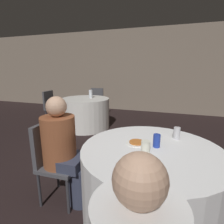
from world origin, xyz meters
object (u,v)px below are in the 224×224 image
at_px(chair_far_west, 51,105).
at_px(person_floral_shirt, 65,151).
at_px(table_near, 150,185).
at_px(chair_near_west, 53,155).
at_px(soda_can_blue, 157,141).
at_px(table_far, 86,113).
at_px(chair_far_north, 97,100).
at_px(pizza_plate_near, 137,142).
at_px(soda_can_silver, 177,133).
at_px(bottle_far, 91,94).

bearing_deg(chair_far_west, person_floral_shirt, 39.47).
bearing_deg(table_near, chair_far_west, 140.57).
bearing_deg(chair_far_west, chair_near_west, 37.12).
distance_m(chair_near_west, soda_can_blue, 1.13).
relative_size(table_far, chair_near_west, 1.33).
height_order(chair_far_west, chair_far_north, same).
bearing_deg(table_far, soda_can_blue, -50.64).
xyz_separation_m(pizza_plate_near, soda_can_silver, (0.37, 0.24, 0.05)).
relative_size(table_near, soda_can_blue, 10.57).
distance_m(table_far, chair_far_west, 1.03).
height_order(chair_near_west, chair_far_west, same).
xyz_separation_m(chair_far_west, soda_can_blue, (2.92, -2.32, 0.28)).
relative_size(chair_near_west, bottle_far, 4.46).
height_order(person_floral_shirt, soda_can_silver, person_floral_shirt).
distance_m(person_floral_shirt, soda_can_silver, 1.19).
xyz_separation_m(soda_can_silver, bottle_far, (-1.99, 2.19, 0.04)).
relative_size(table_near, chair_far_north, 1.43).
height_order(table_far, pizza_plate_near, pizza_plate_near).
bearing_deg(pizza_plate_near, chair_far_north, 119.12).
distance_m(person_floral_shirt, bottle_far, 2.70).
height_order(person_floral_shirt, soda_can_blue, person_floral_shirt).
distance_m(chair_far_north, person_floral_shirt, 3.58).
bearing_deg(chair_far_north, soda_can_silver, 118.84).
bearing_deg(bottle_far, table_far, -125.19).
distance_m(chair_far_west, chair_far_north, 1.34).
bearing_deg(chair_far_north, table_far, 90.00).
bearing_deg(person_floral_shirt, pizza_plate_near, 95.93).
bearing_deg(person_floral_shirt, soda_can_blue, 92.83).
distance_m(chair_far_west, person_floral_shirt, 3.12).
bearing_deg(soda_can_silver, table_far, 135.43).
xyz_separation_m(chair_near_west, person_floral_shirt, (0.16, 0.01, 0.07)).
xyz_separation_m(chair_far_west, person_floral_shirt, (1.98, -2.41, 0.07)).
height_order(chair_far_north, pizza_plate_near, chair_far_north).
xyz_separation_m(chair_near_west, chair_far_west, (-1.83, 2.41, 0.00)).
bearing_deg(table_far, bottle_far, 54.81).
bearing_deg(pizza_plate_near, bottle_far, 123.68).
bearing_deg(person_floral_shirt, chair_near_west, -90.00).
bearing_deg(soda_can_blue, chair_far_north, 121.37).
xyz_separation_m(table_near, person_floral_shirt, (-0.90, -0.03, 0.23)).
xyz_separation_m(soda_can_blue, soda_can_silver, (0.18, 0.27, 0.00)).
distance_m(chair_far_west, soda_can_silver, 3.73).
height_order(table_far, chair_far_north, chair_far_north).
relative_size(table_near, chair_near_west, 1.43).
xyz_separation_m(person_floral_shirt, bottle_far, (-0.87, 2.54, 0.25)).
height_order(table_far, soda_can_blue, soda_can_blue).
xyz_separation_m(person_floral_shirt, soda_can_silver, (1.12, 0.35, 0.21)).
height_order(chair_near_west, soda_can_silver, chair_near_west).
xyz_separation_m(chair_near_west, soda_can_silver, (1.28, 0.36, 0.28)).
height_order(chair_far_north, person_floral_shirt, person_floral_shirt).
relative_size(table_near, chair_far_west, 1.43).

